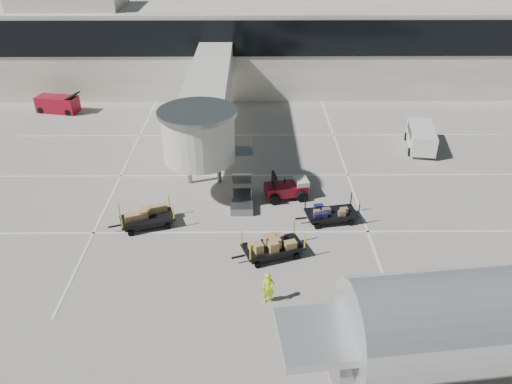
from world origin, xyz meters
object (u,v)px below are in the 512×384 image
box_cart_near (271,247)px  belt_loader (58,104)px  baggage_tug (287,188)px  box_cart_far (148,219)px  minivan (421,136)px  suitcase_cart (331,213)px  ground_worker (268,288)px

box_cart_near → belt_loader: (-18.73, 21.77, 0.12)m
baggage_tug → belt_loader: bearing=131.0°
baggage_tug → belt_loader: (-19.96, 15.52, 0.08)m
baggage_tug → box_cart_near: 6.37m
box_cart_far → belt_loader: size_ratio=0.92×
minivan → box_cart_far: bearing=-140.7°
minivan → belt_loader: bearing=175.4°
suitcase_cart → box_cart_near: (-3.71, -3.46, 0.09)m
box_cart_far → ground_worker: bearing=-62.4°
suitcase_cart → ground_worker: bearing=-129.3°
belt_loader → baggage_tug: bearing=-25.6°
box_cart_near → box_cart_far: 7.76m
baggage_tug → minivan: baggage_tug is taller
baggage_tug → belt_loader: belt_loader is taller
baggage_tug → box_cart_near: size_ratio=0.73×
baggage_tug → belt_loader: 25.29m
box_cart_far → suitcase_cart: bearing=-16.2°
box_cart_far → minivan: bearing=10.4°
box_cart_near → belt_loader: 28.72m
ground_worker → box_cart_far: bearing=126.3°
suitcase_cart → ground_worker: size_ratio=2.25×
baggage_tug → suitcase_cart: baggage_tug is taller
belt_loader → box_cart_near: bearing=-37.0°
suitcase_cart → minivan: bearing=41.2°
box_cart_near → box_cart_far: size_ratio=1.04×
box_cart_far → minivan: (19.26, 10.84, 0.47)m
box_cart_far → belt_loader: 22.09m
suitcase_cart → box_cart_far: (-10.90, -0.52, 0.03)m
box_cart_near → ground_worker: 3.61m
box_cart_near → box_cart_far: box_cart_near is taller
box_cart_far → ground_worker: 9.51m
baggage_tug → ground_worker: baggage_tug is taller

